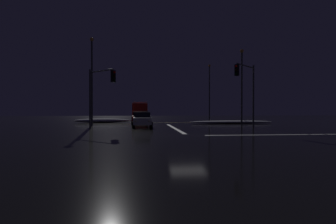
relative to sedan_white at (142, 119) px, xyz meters
name	(u,v)px	position (x,y,z in m)	size (l,w,h in m)	color
ground	(188,136)	(3.13, -9.82, -0.85)	(120.00, 120.00, 0.10)	black
stop_line_north	(175,128)	(3.13, -2.05, -0.80)	(0.35, 13.27, 0.01)	white
centre_line_ns	(164,123)	(3.13, 9.55, -0.80)	(22.00, 0.15, 0.01)	yellow
crosswalk_bar_east	(294,135)	(11.01, -9.82, -0.80)	(13.27, 0.40, 0.01)	white
snow_bank_left_curb	(102,121)	(-5.44, 9.93, -0.51)	(7.75, 1.50, 0.57)	white
snow_bank_right_curb	(232,122)	(11.71, 6.41, -0.61)	(11.00, 1.50, 0.37)	white
sedan_white	(142,119)	(0.00, 0.00, 0.00)	(2.02, 4.33, 1.57)	silver
sedan_red	(140,117)	(-0.30, 6.72, 0.00)	(2.02, 4.33, 1.57)	maroon
sedan_silver	(143,116)	(0.15, 12.09, 0.00)	(2.02, 4.33, 1.57)	#B7B7BC
box_truck	(140,110)	(-0.30, 18.93, 0.91)	(2.68, 8.28, 3.08)	red
traffic_signal_ne	(247,84)	(10.17, -2.79, 3.57)	(3.01, 3.01, 6.37)	#4C4C51
traffic_signal_nw	(100,87)	(-3.95, -2.74, 3.12)	(2.76, 2.76, 5.71)	#4C4C51
streetlamp_left_near	(92,75)	(-5.74, 3.55, 4.95)	(0.44, 0.44, 10.09)	#424247
streetlamp_right_far	(209,88)	(12.01, 19.55, 4.82)	(0.44, 0.44, 9.83)	#424247
streetlamp_right_near	(242,81)	(12.01, 3.55, 4.45)	(0.44, 0.44, 9.12)	#424247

